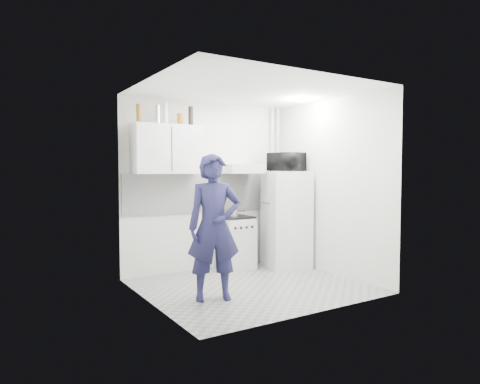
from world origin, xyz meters
TOP-DOWN VIEW (x-y plane):
  - floor at (0.00, 0.00)m, footprint 2.80×2.80m
  - ceiling at (0.00, 0.00)m, footprint 2.80×2.80m
  - wall_back at (0.00, 1.25)m, footprint 2.80×0.00m
  - wall_left at (-1.40, 0.00)m, footprint 0.00×2.60m
  - wall_right at (1.40, 0.00)m, footprint 0.00×2.60m
  - person at (-0.69, -0.24)m, footprint 0.74×0.60m
  - stove at (0.35, 1.00)m, footprint 0.50×0.50m
  - fridge at (1.10, 0.67)m, footprint 0.76×0.76m
  - stove_top at (0.35, 1.00)m, footprint 0.48×0.48m
  - saucepan at (0.33, 1.02)m, footprint 0.16×0.16m
  - microwave at (1.10, 0.67)m, footprint 0.59×0.45m
  - bottle_a at (-1.16, 1.07)m, footprint 0.06×0.06m
  - bottle_c at (-0.89, 1.07)m, footprint 0.07×0.07m
  - bottle_d at (-0.77, 1.07)m, footprint 0.07×0.07m
  - canister_b at (-0.54, 1.07)m, footprint 0.09×0.09m
  - bottle_e at (-0.37, 1.07)m, footprint 0.07×0.07m
  - upper_cabinet at (-0.75, 1.07)m, footprint 1.00×0.35m
  - range_hood at (0.45, 1.00)m, footprint 0.60×0.50m
  - backsplash at (0.00, 1.24)m, footprint 2.74×0.03m
  - pipe_a at (1.30, 1.17)m, footprint 0.05×0.05m
  - pipe_b at (1.18, 1.17)m, footprint 0.04×0.04m
  - ceiling_spot_fixture at (1.00, 0.20)m, footprint 0.10×0.10m

SIDE VIEW (x-z plane):
  - floor at x=0.00m, z-range 0.00..0.00m
  - stove at x=0.35m, z-range 0.00..0.80m
  - fridge at x=1.10m, z-range 0.00..1.53m
  - stove_top at x=0.35m, z-range 0.80..0.83m
  - person at x=-0.69m, z-range 0.00..1.75m
  - saucepan at x=0.33m, z-range 0.83..0.92m
  - backsplash at x=0.00m, z-range 0.90..1.50m
  - wall_left at x=-1.40m, z-range 0.00..2.60m
  - wall_right at x=1.40m, z-range 0.00..2.60m
  - pipe_a at x=1.30m, z-range 0.00..2.60m
  - pipe_b at x=1.18m, z-range 0.00..2.60m
  - wall_back at x=0.00m, z-range -0.10..2.70m
  - range_hood at x=0.45m, z-range 1.50..1.64m
  - microwave at x=1.10m, z-range 1.53..1.83m
  - upper_cabinet at x=-0.75m, z-range 1.50..2.20m
  - canister_b at x=-0.54m, z-range 2.20..2.37m
  - bottle_a at x=-1.16m, z-range 2.20..2.46m
  - bottle_c at x=-0.89m, z-range 2.20..2.47m
  - bottle_e at x=-0.37m, z-range 2.20..2.49m
  - bottle_d at x=-0.77m, z-range 2.20..2.53m
  - ceiling_spot_fixture at x=1.00m, z-range 2.56..2.58m
  - ceiling at x=0.00m, z-range 2.60..2.60m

